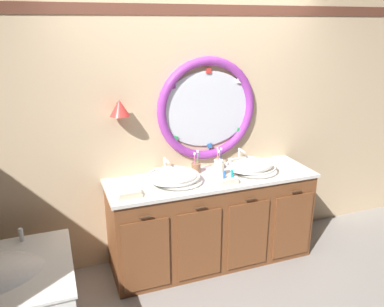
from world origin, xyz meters
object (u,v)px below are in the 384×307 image
(sink_basin_left, at_px, (173,176))
(toiletry_basket, at_px, (228,180))
(soap_dispenser, at_px, (220,169))
(sink_basin_right, at_px, (251,166))
(toothbrush_holder_left, at_px, (196,167))
(folded_hand_towel, at_px, (129,194))
(toothbrush_holder_right, at_px, (219,164))

(sink_basin_left, height_order, toiletry_basket, sink_basin_left)
(soap_dispenser, bearing_deg, sink_basin_right, -1.57)
(sink_basin_right, xyz_separation_m, toiletry_basket, (-0.32, -0.17, -0.03))
(sink_basin_right, bearing_deg, toiletry_basket, -152.13)
(sink_basin_left, relative_size, toiletry_basket, 2.79)
(toothbrush_holder_left, xyz_separation_m, folded_hand_towel, (-0.70, -0.30, -0.03))
(sink_basin_left, relative_size, sink_basin_right, 0.99)
(sink_basin_right, relative_size, toothbrush_holder_left, 2.11)
(sink_basin_left, distance_m, toothbrush_holder_right, 0.55)
(sink_basin_left, xyz_separation_m, toothbrush_holder_left, (0.28, 0.17, -0.01))
(sink_basin_left, bearing_deg, soap_dispenser, 1.07)
(soap_dispenser, bearing_deg, folded_hand_towel, -171.02)
(folded_hand_towel, bearing_deg, toothbrush_holder_left, 23.05)
(sink_basin_left, distance_m, folded_hand_towel, 0.44)
(toothbrush_holder_right, bearing_deg, toiletry_basket, -101.04)
(soap_dispenser, height_order, folded_hand_towel, soap_dispenser)
(sink_basin_right, distance_m, toothbrush_holder_left, 0.52)
(sink_basin_left, bearing_deg, toothbrush_holder_right, 19.28)
(sink_basin_right, xyz_separation_m, toothbrush_holder_left, (-0.49, 0.17, -0.01))
(soap_dispenser, bearing_deg, sink_basin_left, -178.93)
(sink_basin_left, height_order, soap_dispenser, soap_dispenser)
(toothbrush_holder_right, bearing_deg, sink_basin_left, -160.72)
(folded_hand_towel, distance_m, toiletry_basket, 0.87)
(sink_basin_left, bearing_deg, folded_hand_towel, -162.75)
(toothbrush_holder_left, relative_size, folded_hand_towel, 1.13)
(sink_basin_left, height_order, toothbrush_holder_left, toothbrush_holder_left)
(toothbrush_holder_right, xyz_separation_m, soap_dispenser, (-0.06, -0.17, 0.02))
(sink_basin_left, xyz_separation_m, folded_hand_towel, (-0.42, -0.13, -0.04))
(toothbrush_holder_left, distance_m, soap_dispenser, 0.24)
(sink_basin_right, height_order, soap_dispenser, soap_dispenser)
(toothbrush_holder_right, relative_size, soap_dispenser, 1.30)
(toothbrush_holder_left, distance_m, toiletry_basket, 0.38)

